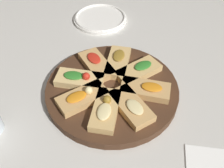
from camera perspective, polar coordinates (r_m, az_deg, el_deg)
The scene contains 11 objects.
ground_plane at distance 0.72m, azimuth 0.00°, elevation -1.85°, with size 3.00×3.00×0.00m, color beige.
serving_board at distance 0.71m, azimuth 0.00°, elevation -1.22°, with size 0.36×0.36×0.02m, color #422819.
focaccia_slice_0 at distance 0.74m, azimuth 5.81°, elevation 2.89°, with size 0.11×0.14×0.03m.
focaccia_slice_1 at distance 0.76m, azimuth 1.30°, elevation 4.83°, with size 0.14×0.09×0.03m.
focaccia_slice_2 at distance 0.75m, azimuth -3.41°, elevation 4.32°, with size 0.14×0.11×0.03m.
focaccia_slice_3 at distance 0.71m, azimuth -7.06°, elevation 1.04°, with size 0.09×0.14×0.04m.
focaccia_slice_4 at distance 0.67m, azimuth -6.44°, elevation -2.89°, with size 0.11×0.14×0.04m.
focaccia_slice_5 at distance 0.64m, azimuth -1.41°, elevation -5.54°, with size 0.14×0.09×0.04m.
focaccia_slice_6 at distance 0.65m, azimuth 4.18°, elevation -4.83°, with size 0.14×0.11×0.03m.
focaccia_slice_7 at distance 0.69m, azimuth 7.34°, elevation -1.17°, with size 0.10×0.14×0.03m.
plate_right at distance 1.00m, azimuth -2.56°, elevation 14.15°, with size 0.20×0.20×0.02m.
Camera 1 is at (-0.48, 0.05, 0.53)m, focal length 42.00 mm.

